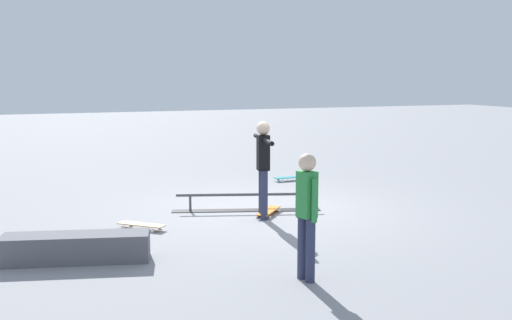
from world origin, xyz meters
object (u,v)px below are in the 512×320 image
loose_skateboard_natural (141,225)px  skate_ledge (76,248)px  grind_rail (246,203)px  loose_skateboard_teal (291,177)px  skater_main (263,163)px  bystander_green_shirt (307,210)px  skateboard_main (269,211)px

loose_skateboard_natural → skate_ledge: bearing=93.2°
grind_rail → loose_skateboard_teal: bearing=-111.0°
loose_skateboard_teal → skater_main: bearing=56.4°
bystander_green_shirt → loose_skateboard_teal: bystander_green_shirt is taller
skateboard_main → loose_skateboard_natural: (2.28, 0.18, 0.00)m
skate_ledge → skater_main: 3.55m
grind_rail → skater_main: 1.08m
bystander_green_shirt → loose_skateboard_natural: size_ratio=2.12×
skater_main → skate_ledge: bearing=122.3°
skateboard_main → loose_skateboard_teal: 3.53m
skate_ledge → grind_rail: bearing=-147.2°
grind_rail → loose_skateboard_teal: (-2.04, -2.57, -0.06)m
loose_skateboard_natural → bystander_green_shirt: bearing=156.8°
bystander_green_shirt → loose_skateboard_teal: bearing=143.1°
grind_rail → skate_ledge: bearing=50.2°
skater_main → skateboard_main: bearing=-32.1°
skate_ledge → skater_main: size_ratio=1.14×
skater_main → grind_rail: bearing=14.8°
skateboard_main → loose_skateboard_teal: size_ratio=0.92×
skate_ledge → loose_skateboard_teal: bearing=-138.4°
grind_rail → bystander_green_shirt: bystander_green_shirt is taller
grind_rail → skate_ledge: skate_ledge is taller
skateboard_main → skater_main: bearing=178.6°
grind_rail → bystander_green_shirt: size_ratio=1.71×
grind_rail → skateboard_main: size_ratio=3.58×
skater_main → bystander_green_shirt: bearing=177.5°
loose_skateboard_natural → loose_skateboard_teal: bearing=-99.4°
grind_rail → skater_main: skater_main is taller
bystander_green_shirt → loose_skateboard_natural: (1.43, -3.12, -0.80)m
grind_rail → skater_main: (-0.06, 0.68, 0.84)m
loose_skateboard_natural → skateboard_main: bearing=-133.3°
skater_main → loose_skateboard_natural: size_ratio=2.31×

